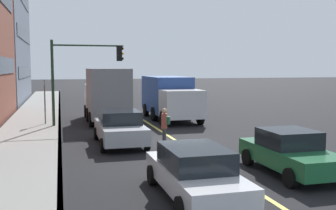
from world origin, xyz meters
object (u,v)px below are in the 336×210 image
(car_white, at_px, (195,172))
(car_silver, at_px, (120,128))
(pedestrian_with_backpack, at_px, (165,125))
(street_sign_post, at_px, (45,99))
(truck_blue, at_px, (169,97))
(truck_gray, at_px, (107,94))
(car_green, at_px, (290,152))
(traffic_light_mast, at_px, (82,67))

(car_white, relative_size, car_silver, 0.96)
(pedestrian_with_backpack, xyz_separation_m, street_sign_post, (8.16, 5.29, 0.61))
(truck_blue, xyz_separation_m, truck_gray, (-0.35, 4.28, 0.24))
(car_white, bearing_deg, car_green, -68.15)
(car_white, distance_m, truck_gray, 15.75)
(pedestrian_with_backpack, distance_m, traffic_light_mast, 8.23)
(pedestrian_with_backpack, height_order, traffic_light_mast, traffic_light_mast)
(truck_blue, xyz_separation_m, traffic_light_mast, (-2.10, 5.86, 1.98))
(car_silver, distance_m, truck_gray, 7.72)
(car_silver, xyz_separation_m, pedestrian_with_backpack, (-1.31, -1.79, 0.25))
(car_green, relative_size, pedestrian_with_backpack, 2.40)
(pedestrian_with_backpack, height_order, street_sign_post, street_sign_post)
(truck_blue, xyz_separation_m, street_sign_post, (-1.14, 8.06, 0.09))
(traffic_light_mast, xyz_separation_m, street_sign_post, (0.96, 2.20, -1.89))
(pedestrian_with_backpack, bearing_deg, street_sign_post, 32.93)
(street_sign_post, bearing_deg, pedestrian_with_backpack, -147.07)
(truck_blue, distance_m, truck_gray, 4.30)
(car_silver, relative_size, pedestrian_with_backpack, 2.70)
(car_green, distance_m, traffic_light_mast, 14.07)
(car_green, bearing_deg, truck_gray, 17.46)
(street_sign_post, bearing_deg, car_silver, -152.96)
(truck_blue, height_order, pedestrian_with_backpack, truck_blue)
(car_white, bearing_deg, pedestrian_with_backpack, -7.90)
(car_silver, height_order, pedestrian_with_backpack, pedestrian_with_backpack)
(car_silver, height_order, street_sign_post, street_sign_post)
(car_silver, relative_size, traffic_light_mast, 0.93)
(car_white, relative_size, truck_gray, 0.69)
(car_silver, relative_size, truck_gray, 0.72)
(car_white, height_order, car_green, car_green)
(car_silver, distance_m, street_sign_post, 7.74)
(car_white, bearing_deg, street_sign_post, 16.26)
(truck_blue, relative_size, street_sign_post, 2.64)
(truck_gray, relative_size, traffic_light_mast, 1.29)
(car_white, xyz_separation_m, truck_blue, (16.06, -3.71, 0.82))
(pedestrian_with_backpack, distance_m, street_sign_post, 9.74)
(pedestrian_with_backpack, xyz_separation_m, traffic_light_mast, (7.20, 3.09, 2.50))
(truck_gray, bearing_deg, traffic_light_mast, 137.81)
(car_white, relative_size, pedestrian_with_backpack, 2.60)
(car_green, xyz_separation_m, pedestrian_with_backpack, (5.19, 2.95, 0.30))
(car_silver, xyz_separation_m, traffic_light_mast, (5.90, 1.30, 2.75))
(car_white, distance_m, car_silver, 8.11)
(truck_blue, bearing_deg, traffic_light_mast, 109.71)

